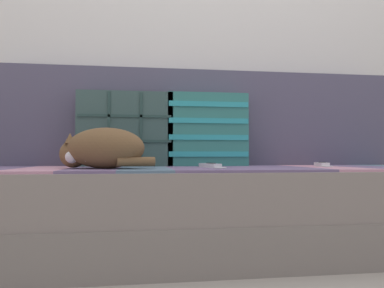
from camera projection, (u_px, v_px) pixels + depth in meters
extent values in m
plane|color=#A89E8E|center=(219.00, 259.00, 1.52)|extent=(14.00, 14.00, 0.00)
cube|color=silver|center=(197.00, 10.00, 2.13)|extent=(6.00, 0.06, 2.50)
cube|color=gray|center=(212.00, 231.00, 1.66)|extent=(2.13, 0.80, 0.17)
cube|color=gray|center=(212.00, 190.00, 1.67)|extent=(2.09, 0.79, 0.19)
cube|color=#C6899E|center=(47.00, 169.00, 1.56)|extent=(0.20, 0.71, 0.01)
cube|color=slate|center=(96.00, 169.00, 1.58)|extent=(0.20, 0.71, 0.01)
cube|color=slate|center=(144.00, 169.00, 1.61)|extent=(0.20, 0.71, 0.01)
cube|color=slate|center=(190.00, 168.00, 1.64)|extent=(0.20, 0.71, 0.01)
cube|color=slate|center=(234.00, 168.00, 1.67)|extent=(0.20, 0.71, 0.01)
cube|color=slate|center=(277.00, 168.00, 1.70)|extent=(0.20, 0.71, 0.01)
cube|color=#C6899E|center=(319.00, 168.00, 1.73)|extent=(0.20, 0.71, 0.01)
cube|color=slate|center=(359.00, 167.00, 1.76)|extent=(0.20, 0.71, 0.01)
cube|color=#514C60|center=(200.00, 119.00, 2.01)|extent=(2.09, 0.14, 0.50)
cube|color=#38514C|center=(126.00, 129.00, 1.81)|extent=(0.45, 0.13, 0.36)
cube|color=#28423D|center=(125.00, 141.00, 1.74)|extent=(0.43, 0.01, 0.01)
cube|color=#28423D|center=(109.00, 128.00, 1.73)|extent=(0.01, 0.01, 0.34)
cube|color=#28423D|center=(125.00, 116.00, 1.74)|extent=(0.43, 0.01, 0.01)
cube|color=#28423D|center=(141.00, 129.00, 1.75)|extent=(0.01, 0.01, 0.34)
cube|color=#337A70|center=(206.00, 130.00, 1.86)|extent=(0.40, 0.13, 0.36)
cube|color=teal|center=(209.00, 154.00, 1.79)|extent=(0.39, 0.01, 0.03)
cube|color=teal|center=(209.00, 137.00, 1.80)|extent=(0.39, 0.01, 0.03)
cube|color=teal|center=(209.00, 121.00, 1.80)|extent=(0.39, 0.01, 0.03)
cube|color=teal|center=(209.00, 104.00, 1.80)|extent=(0.39, 0.01, 0.03)
ellipsoid|color=brown|center=(105.00, 148.00, 1.46)|extent=(0.36, 0.28, 0.16)
sphere|color=brown|center=(74.00, 154.00, 1.49)|extent=(0.11, 0.11, 0.11)
sphere|color=white|center=(72.00, 156.00, 1.46)|extent=(0.06, 0.06, 0.06)
ellipsoid|color=white|center=(93.00, 154.00, 1.42)|extent=(0.09, 0.05, 0.07)
cylinder|color=brown|center=(136.00, 162.00, 1.41)|extent=(0.15, 0.06, 0.04)
cone|color=brown|center=(70.00, 138.00, 1.46)|extent=(0.04, 0.04, 0.04)
cone|color=brown|center=(77.00, 139.00, 1.52)|extent=(0.04, 0.04, 0.04)
cube|color=white|center=(322.00, 164.00, 1.77)|extent=(0.06, 0.14, 0.02)
cube|color=black|center=(322.00, 162.00, 1.76)|extent=(0.03, 0.05, 0.00)
cube|color=black|center=(318.00, 164.00, 1.84)|extent=(0.03, 0.01, 0.02)
torus|color=silver|center=(327.00, 166.00, 1.68)|extent=(0.06, 0.06, 0.01)
cube|color=white|center=(210.00, 166.00, 1.57)|extent=(0.07, 0.16, 0.02)
cube|color=black|center=(211.00, 163.00, 1.56)|extent=(0.03, 0.06, 0.00)
cube|color=black|center=(203.00, 165.00, 1.64)|extent=(0.03, 0.02, 0.02)
torus|color=silver|center=(220.00, 168.00, 1.47)|extent=(0.06, 0.06, 0.01)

